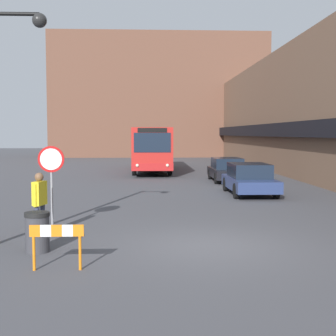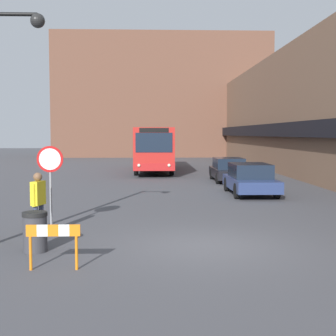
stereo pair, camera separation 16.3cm
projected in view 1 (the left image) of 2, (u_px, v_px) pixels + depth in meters
ground_plane at (207, 246)px, 11.67m from camera, size 160.00×160.00×0.00m
building_row_right at (297, 114)px, 35.71m from camera, size 5.50×60.00×8.62m
building_backdrop_far at (159, 97)px, 58.15m from camera, size 26.00×8.00×14.71m
city_bus at (151, 148)px, 34.89m from camera, size 2.65×11.96×3.19m
parked_car_front at (249, 179)px, 21.46m from camera, size 1.94×4.31×1.42m
parked_car_middle at (227, 170)px, 27.43m from camera, size 1.85×4.23×1.38m
stop_sign at (51, 169)px, 13.47m from camera, size 0.76×0.08×2.44m
street_lamp at (4, 98)px, 11.60m from camera, size 1.46×0.36×5.88m
pedestrian at (40, 198)px, 12.66m from camera, size 0.34×0.55×1.74m
trash_bin at (37, 232)px, 11.02m from camera, size 0.59×0.59×0.95m
construction_barricade at (57, 238)px, 9.53m from camera, size 1.10×0.06×0.94m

